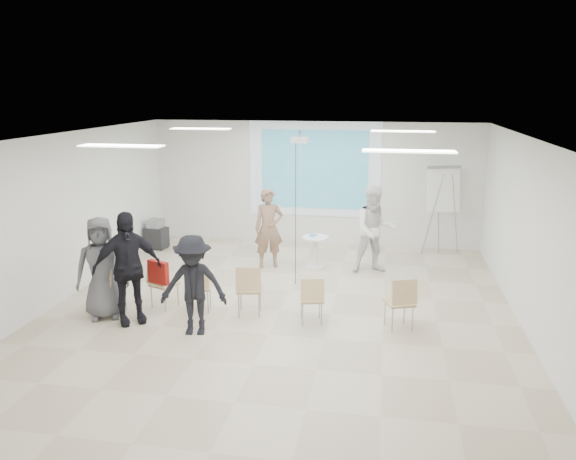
% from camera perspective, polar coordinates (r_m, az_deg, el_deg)
% --- Properties ---
extents(floor, '(8.00, 9.00, 0.10)m').
position_cam_1_polar(floor, '(9.90, -0.81, -8.44)').
color(floor, beige).
rests_on(floor, ground).
extents(ceiling, '(8.00, 9.00, 0.10)m').
position_cam_1_polar(ceiling, '(9.17, -0.88, 9.74)').
color(ceiling, white).
rests_on(ceiling, wall_back).
extents(wall_back, '(8.00, 0.10, 3.00)m').
position_cam_1_polar(wall_back, '(13.82, 2.70, 4.77)').
color(wall_back, silver).
rests_on(wall_back, floor).
extents(wall_left, '(0.10, 9.00, 3.00)m').
position_cam_1_polar(wall_left, '(10.91, -22.24, 1.16)').
color(wall_left, silver).
rests_on(wall_left, floor).
extents(wall_right, '(0.10, 9.00, 3.00)m').
position_cam_1_polar(wall_right, '(9.55, 23.79, -0.74)').
color(wall_right, silver).
rests_on(wall_right, floor).
extents(projection_halo, '(3.20, 0.01, 2.30)m').
position_cam_1_polar(projection_halo, '(13.70, 2.68, 6.17)').
color(projection_halo, silver).
rests_on(projection_halo, wall_back).
extents(projection_image, '(2.60, 0.01, 1.90)m').
position_cam_1_polar(projection_image, '(13.69, 2.68, 6.16)').
color(projection_image, teal).
rests_on(projection_image, wall_back).
extents(pedestal_table, '(0.68, 0.68, 0.71)m').
position_cam_1_polar(pedestal_table, '(12.07, 2.79, -2.03)').
color(pedestal_table, white).
rests_on(pedestal_table, floor).
extents(player_left, '(0.82, 0.68, 1.94)m').
position_cam_1_polar(player_left, '(11.98, -1.97, 0.71)').
color(player_left, '#8F6E57').
rests_on(player_left, floor).
extents(player_right, '(1.15, 1.02, 2.03)m').
position_cam_1_polar(player_right, '(11.76, 8.81, 0.52)').
color(player_right, white).
rests_on(player_right, floor).
extents(controller_left, '(0.08, 0.14, 0.04)m').
position_cam_1_polar(controller_left, '(12.12, -0.90, 2.36)').
color(controller_left, silver).
rests_on(controller_left, player_left).
extents(controller_right, '(0.07, 0.13, 0.04)m').
position_cam_1_polar(controller_right, '(11.93, 8.04, 2.50)').
color(controller_right, white).
rests_on(controller_right, player_right).
extents(chair_far_left, '(0.50, 0.52, 0.86)m').
position_cam_1_polar(chair_far_left, '(10.05, -17.89, -5.41)').
color(chair_far_left, tan).
rests_on(chair_far_left, floor).
extents(chair_left_mid, '(0.53, 0.55, 0.85)m').
position_cam_1_polar(chair_left_mid, '(10.04, -12.79, -5.09)').
color(chair_left_mid, tan).
rests_on(chair_left_mid, floor).
extents(chair_left_inner, '(0.47, 0.49, 0.85)m').
position_cam_1_polar(chair_left_inner, '(9.79, -9.07, -5.45)').
color(chair_left_inner, tan).
rests_on(chair_left_inner, floor).
extents(chair_center, '(0.48, 0.51, 0.90)m').
position_cam_1_polar(chair_center, '(9.49, -3.98, -5.73)').
color(chair_center, tan).
rests_on(chair_center, floor).
extents(chair_right_inner, '(0.46, 0.48, 0.81)m').
position_cam_1_polar(chair_right_inner, '(9.19, 2.44, -6.76)').
color(chair_right_inner, tan).
rests_on(chair_right_inner, floor).
extents(chair_right_far, '(0.54, 0.56, 0.88)m').
position_cam_1_polar(chair_right_far, '(9.11, 11.43, -6.93)').
color(chair_right_far, tan).
rests_on(chair_right_far, floor).
extents(red_jacket, '(0.42, 0.25, 0.40)m').
position_cam_1_polar(red_jacket, '(9.83, -13.04, -4.20)').
color(red_jacket, '#A61B14').
rests_on(red_jacket, chair_left_mid).
extents(laptop, '(0.35, 0.28, 0.02)m').
position_cam_1_polar(laptop, '(9.89, -8.96, -5.52)').
color(laptop, black).
rests_on(laptop, chair_left_inner).
extents(audience_left, '(1.45, 1.35, 2.15)m').
position_cam_1_polar(audience_left, '(9.43, -16.08, -2.93)').
color(audience_left, black).
rests_on(audience_left, floor).
extents(audience_mid, '(1.24, 0.78, 1.81)m').
position_cam_1_polar(audience_mid, '(8.82, -9.61, -4.90)').
color(audience_mid, black).
rests_on(audience_mid, floor).
extents(audience_outer, '(1.12, 0.96, 1.94)m').
position_cam_1_polar(audience_outer, '(9.80, -18.43, -3.10)').
color(audience_outer, '#5A5B60').
rests_on(audience_outer, floor).
extents(flipchart_easel, '(0.87, 0.68, 2.07)m').
position_cam_1_polar(flipchart_easel, '(13.25, 15.50, 3.96)').
color(flipchart_easel, gray).
rests_on(flipchart_easel, floor).
extents(av_cart, '(0.54, 0.46, 0.73)m').
position_cam_1_polar(av_cart, '(13.87, -13.22, -0.49)').
color(av_cart, black).
rests_on(av_cart, floor).
extents(ceiling_projector, '(0.30, 0.25, 3.00)m').
position_cam_1_polar(ceiling_projector, '(10.65, 1.18, 8.41)').
color(ceiling_projector, white).
rests_on(ceiling_projector, ceiling).
extents(fluor_panel_nw, '(1.20, 0.30, 0.02)m').
position_cam_1_polar(fluor_panel_nw, '(11.62, -8.86, 10.13)').
color(fluor_panel_nw, white).
rests_on(fluor_panel_nw, ceiling).
extents(fluor_panel_ne, '(1.20, 0.30, 0.02)m').
position_cam_1_polar(fluor_panel_ne, '(11.01, 11.58, 9.79)').
color(fluor_panel_ne, white).
rests_on(fluor_panel_ne, ceiling).
extents(fluor_panel_sw, '(1.20, 0.30, 0.02)m').
position_cam_1_polar(fluor_panel_sw, '(8.39, -16.57, 8.20)').
color(fluor_panel_sw, white).
rests_on(fluor_panel_sw, ceiling).
extents(fluor_panel_se, '(1.20, 0.30, 0.02)m').
position_cam_1_polar(fluor_panel_se, '(7.52, 12.17, 7.84)').
color(fluor_panel_se, white).
rests_on(fluor_panel_se, ceiling).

